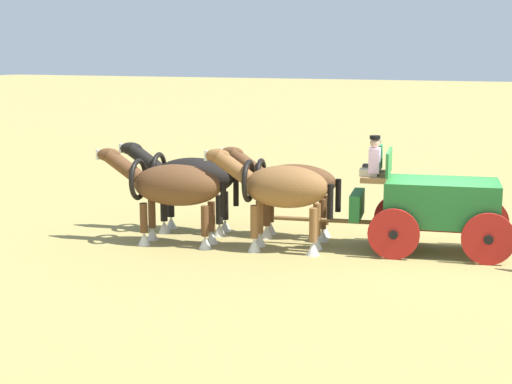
% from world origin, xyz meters
% --- Properties ---
extents(ground_plane, '(220.00, 220.00, 0.00)m').
position_xyz_m(ground_plane, '(0.00, 0.00, 0.00)').
color(ground_plane, '#9E8C4C').
extents(show_wagon, '(5.50, 2.39, 2.67)m').
position_xyz_m(show_wagon, '(0.17, 0.04, 1.14)').
color(show_wagon, '#236B2D').
rests_on(show_wagon, ground).
extents(draft_horse_rear_near, '(2.96, 1.34, 2.31)m').
position_xyz_m(draft_horse_rear_near, '(3.38, 1.35, 1.43)').
color(draft_horse_rear_near, brown).
rests_on(draft_horse_rear_near, ground).
extents(draft_horse_rear_off, '(2.99, 1.23, 2.20)m').
position_xyz_m(draft_horse_rear_off, '(3.66, 0.08, 1.33)').
color(draft_horse_rear_off, brown).
rests_on(draft_horse_rear_off, ground).
extents(draft_horse_lead_near, '(3.16, 1.38, 2.25)m').
position_xyz_m(draft_horse_lead_near, '(5.93, 1.86, 1.38)').
color(draft_horse_lead_near, brown).
rests_on(draft_horse_lead_near, ground).
extents(draft_horse_lead_off, '(3.09, 1.34, 2.25)m').
position_xyz_m(draft_horse_lead_off, '(6.19, 0.59, 1.38)').
color(draft_horse_lead_off, black).
rests_on(draft_horse_lead_off, ground).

